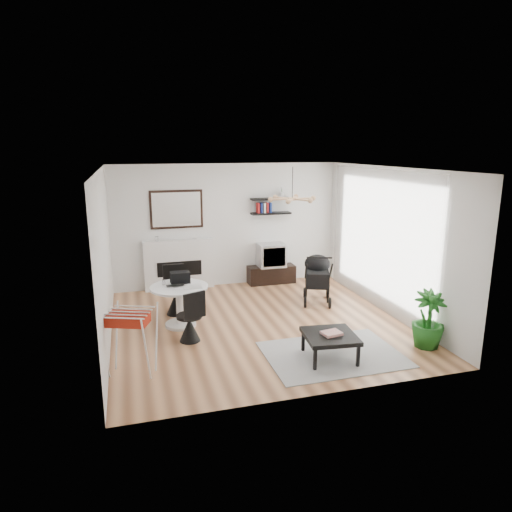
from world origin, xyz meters
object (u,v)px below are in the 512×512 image
object	(u,v)px
fireplace	(179,259)
stroller	(317,280)
dining_table	(180,300)
drying_rack	(131,341)
tv_console	(271,274)
coffee_table	(330,337)
crt_tv	(271,255)
potted_plant	(428,319)

from	to	relation	value
fireplace	stroller	distance (m)	3.03
dining_table	drying_rack	world-z (taller)	drying_rack
tv_console	stroller	bearing A→B (deg)	-71.81
dining_table	coffee_table	bearing A→B (deg)	-43.99
crt_tv	drying_rack	distance (m)	4.77
fireplace	coffee_table	bearing A→B (deg)	-67.00
fireplace	stroller	xyz separation A→B (m)	(2.56, -1.60, -0.23)
dining_table	coffee_table	distance (m)	2.72
drying_rack	coffee_table	size ratio (longest dim) A/B	1.14
crt_tv	tv_console	bearing A→B (deg)	13.17
tv_console	fireplace	bearing A→B (deg)	176.64
dining_table	stroller	xyz separation A→B (m)	(2.80, 0.55, -0.02)
coffee_table	crt_tv	bearing A→B (deg)	84.97
tv_console	crt_tv	size ratio (longest dim) A/B	1.79
fireplace	tv_console	xyz separation A→B (m)	(2.07, -0.12, -0.48)
dining_table	potted_plant	world-z (taller)	potted_plant
dining_table	crt_tv	bearing A→B (deg)	41.44
crt_tv	drying_rack	bearing A→B (deg)	-131.15
stroller	coffee_table	world-z (taller)	stroller
crt_tv	dining_table	xyz separation A→B (m)	(-2.30, -2.03, -0.19)
drying_rack	tv_console	bearing A→B (deg)	69.69
fireplace	tv_console	bearing A→B (deg)	-3.36
dining_table	stroller	distance (m)	2.85
crt_tv	coffee_table	xyz separation A→B (m)	(-0.34, -3.91, -0.32)
fireplace	dining_table	xyz separation A→B (m)	(-0.24, -2.15, -0.21)
tv_console	drying_rack	bearing A→B (deg)	-131.25
potted_plant	tv_console	bearing A→B (deg)	108.01
coffee_table	potted_plant	distance (m)	1.64
drying_rack	stroller	world-z (taller)	stroller
potted_plant	stroller	bearing A→B (deg)	107.89
crt_tv	potted_plant	bearing A→B (deg)	-71.80
dining_table	drying_rack	size ratio (longest dim) A/B	1.07
tv_console	coffee_table	bearing A→B (deg)	-95.23
coffee_table	tv_console	bearing A→B (deg)	84.77
drying_rack	potted_plant	distance (m)	4.44
dining_table	drying_rack	xyz separation A→B (m)	(-0.84, -1.56, 0.01)
fireplace	coffee_table	distance (m)	4.40
stroller	drying_rack	bearing A→B (deg)	-129.19
stroller	fireplace	bearing A→B (deg)	168.61
crt_tv	dining_table	bearing A→B (deg)	-138.56
tv_console	potted_plant	world-z (taller)	potted_plant
fireplace	coffee_table	size ratio (longest dim) A/B	2.66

